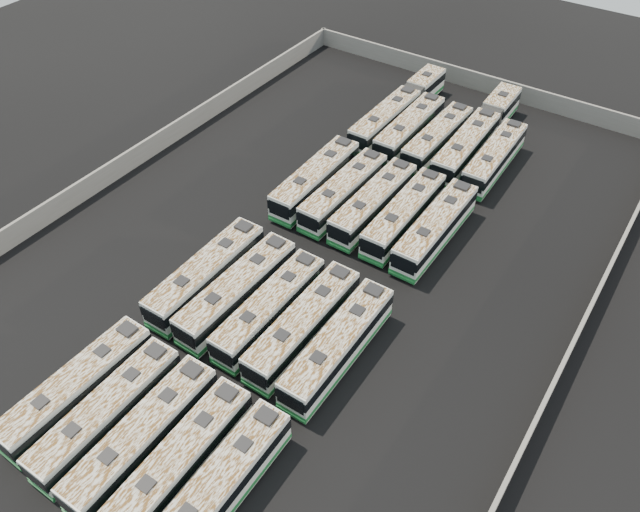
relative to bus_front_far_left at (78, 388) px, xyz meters
The scene contains 22 objects.
ground 20.92m from the bus_front_far_left, 77.82° to the left, with size 140.00×140.00×0.00m, color black.
perimeter_wall 20.86m from the bus_front_far_left, 77.82° to the left, with size 45.20×73.20×2.20m.
bus_front_far_left is the anchor object (origin of this frame).
bus_front_left 3.19m from the bus_front_far_left, ahead, with size 2.56×11.52×3.24m.
bus_front_center 6.42m from the bus_front_far_left, ahead, with size 2.65×11.78×3.31m.
bus_front_right 9.54m from the bus_front_far_left, ahead, with size 2.73×11.66×3.27m.
bus_front_far_right 12.66m from the bus_front_far_left, ahead, with size 2.62×11.61×3.26m.
bus_midfront_far_left 13.09m from the bus_front_far_left, 90.06° to the left, with size 2.66×12.02×3.38m.
bus_midfront_left 13.45m from the bus_front_far_left, 76.12° to the left, with size 2.77×12.00×3.37m.
bus_midfront_center 14.55m from the bus_front_far_left, 63.89° to the left, with size 2.44×11.49×3.24m.
bus_midfront_right 16.21m from the bus_front_far_left, 54.06° to the left, with size 2.55×11.87×3.34m.
bus_midfront_far_right 18.13m from the bus_front_far_left, 45.47° to the left, with size 2.61×11.90×3.35m.
bus_midback_far_left 28.63m from the bus_front_far_left, 89.98° to the left, with size 2.76×12.06×3.39m.
bus_midback_left 28.74m from the bus_front_far_left, 83.53° to the left, with size 2.64×11.70×3.29m.
bus_midback_center 29.38m from the bus_front_far_left, 77.43° to the left, with size 2.62×11.73×3.30m.
bus_midback_right 30.28m from the bus_front_far_left, 71.65° to the left, with size 2.57×11.74×3.30m.
bus_midback_far_right 31.31m from the bus_front_far_left, 66.07° to the left, with size 2.54×11.89×3.35m.
bus_back_far_left 44.91m from the bus_front_far_left, 89.84° to the left, with size 2.56×17.97×3.26m.
bus_back_left 41.85m from the bus_front_far_left, 85.70° to the left, with size 2.62×11.79×3.31m.
bus_back_center 42.23m from the bus_front_far_left, 81.28° to the left, with size 2.66×11.57×3.25m.
bus_back_right 45.98m from the bus_front_far_left, 78.06° to the left, with size 2.98×18.72×3.38m.
bus_back_far_right 43.62m from the bus_front_far_left, 73.04° to the left, with size 2.67×11.58×3.25m.
Camera 1 is at (23.08, -31.58, 37.25)m, focal length 35.00 mm.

